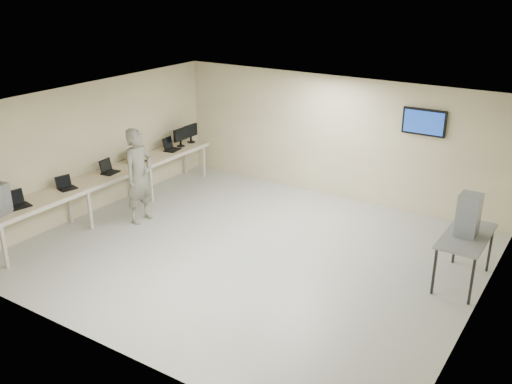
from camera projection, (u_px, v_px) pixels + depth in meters
The scene contains 12 objects.
room at pixel (253, 181), 10.22m from camera, with size 8.01×7.01×2.81m.
workbench at pixel (111, 176), 12.22m from camera, with size 0.76×6.00×0.90m.
laptop_0 at pixel (17, 202), 10.43m from camera, with size 0.38×0.43×0.30m.
laptop_1 at pixel (66, 185), 11.28m from camera, with size 0.35×0.38×0.26m.
laptop_2 at pixel (108, 169), 12.18m from camera, with size 0.34×0.40×0.29m.
laptop_3 at pixel (135, 159), 12.85m from camera, with size 0.36×0.41×0.30m.
laptop_4 at pixel (170, 147), 13.72m from camera, with size 0.38×0.43×0.30m.
monitor_near at pixel (180, 136), 13.94m from camera, with size 0.20×0.46×0.45m.
monitor_far at pixel (191, 132), 14.25m from camera, with size 0.21×0.46×0.46m.
soldier at pixel (139, 176), 11.73m from camera, with size 0.73×0.48×2.00m, color #585A4F.
side_table at pixel (466, 239), 9.39m from camera, with size 0.69×1.47×0.88m.
storage_bins at pixel (468, 215), 9.24m from camera, with size 0.33×0.37×0.71m.
Camera 1 is at (5.29, -7.97, 4.94)m, focal length 40.00 mm.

